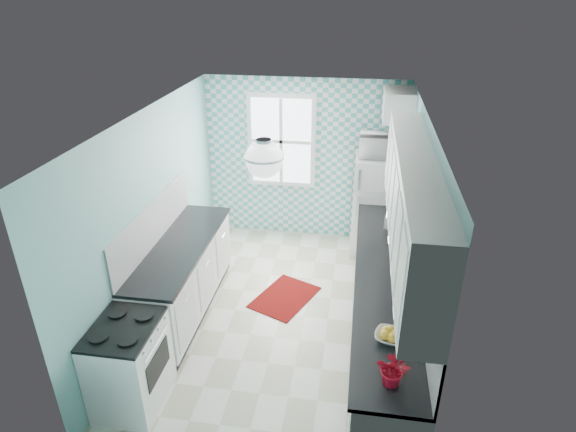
% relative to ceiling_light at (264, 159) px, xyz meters
% --- Properties ---
extents(floor, '(3.00, 4.40, 0.02)m').
position_rel_ceiling_light_xyz_m(floor, '(0.00, 0.80, -2.33)').
color(floor, silver).
rests_on(floor, ground).
extents(ceiling, '(3.00, 4.40, 0.02)m').
position_rel_ceiling_light_xyz_m(ceiling, '(0.00, 0.80, 0.19)').
color(ceiling, white).
rests_on(ceiling, wall_back).
extents(wall_back, '(3.00, 0.02, 2.50)m').
position_rel_ceiling_light_xyz_m(wall_back, '(0.00, 3.01, -1.07)').
color(wall_back, '#76B3B0').
rests_on(wall_back, floor).
extents(wall_front, '(3.00, 0.02, 2.50)m').
position_rel_ceiling_light_xyz_m(wall_front, '(0.00, -1.41, -1.07)').
color(wall_front, '#76B3B0').
rests_on(wall_front, floor).
extents(wall_left, '(0.02, 4.40, 2.50)m').
position_rel_ceiling_light_xyz_m(wall_left, '(-1.51, 0.80, -1.07)').
color(wall_left, '#76B3B0').
rests_on(wall_left, floor).
extents(wall_right, '(0.02, 4.40, 2.50)m').
position_rel_ceiling_light_xyz_m(wall_right, '(1.51, 0.80, -1.07)').
color(wall_right, '#76B3B0').
rests_on(wall_right, floor).
extents(accent_wall, '(3.00, 0.01, 2.50)m').
position_rel_ceiling_light_xyz_m(accent_wall, '(0.00, 2.99, -1.07)').
color(accent_wall, '#4DAFAC').
rests_on(accent_wall, wall_back).
extents(window, '(1.04, 0.05, 1.44)m').
position_rel_ceiling_light_xyz_m(window, '(-0.35, 2.96, -0.77)').
color(window, white).
rests_on(window, wall_back).
extents(backsplash_right, '(0.02, 3.60, 0.51)m').
position_rel_ceiling_light_xyz_m(backsplash_right, '(1.49, 0.40, -1.13)').
color(backsplash_right, white).
rests_on(backsplash_right, wall_right).
extents(backsplash_left, '(0.02, 2.15, 0.51)m').
position_rel_ceiling_light_xyz_m(backsplash_left, '(-1.49, 0.73, -1.13)').
color(backsplash_left, white).
rests_on(backsplash_left, wall_left).
extents(upper_cabinets_right, '(0.33, 3.20, 0.90)m').
position_rel_ceiling_light_xyz_m(upper_cabinets_right, '(1.33, 0.20, -0.42)').
color(upper_cabinets_right, white).
rests_on(upper_cabinets_right, wall_right).
extents(upper_cabinet_fridge, '(0.40, 0.74, 0.40)m').
position_rel_ceiling_light_xyz_m(upper_cabinet_fridge, '(1.30, 2.63, -0.07)').
color(upper_cabinet_fridge, white).
rests_on(upper_cabinet_fridge, wall_right).
extents(ceiling_light, '(0.34, 0.34, 0.35)m').
position_rel_ceiling_light_xyz_m(ceiling_light, '(0.00, 0.00, 0.00)').
color(ceiling_light, silver).
rests_on(ceiling_light, ceiling).
extents(base_cabinets_right, '(0.60, 3.60, 0.90)m').
position_rel_ceiling_light_xyz_m(base_cabinets_right, '(1.20, 0.40, -1.87)').
color(base_cabinets_right, white).
rests_on(base_cabinets_right, floor).
extents(countertop_right, '(0.63, 3.60, 0.04)m').
position_rel_ceiling_light_xyz_m(countertop_right, '(1.19, 0.40, -1.40)').
color(countertop_right, black).
rests_on(countertop_right, base_cabinets_right).
extents(base_cabinets_left, '(0.60, 2.15, 0.90)m').
position_rel_ceiling_light_xyz_m(base_cabinets_left, '(-1.20, 0.73, -1.87)').
color(base_cabinets_left, white).
rests_on(base_cabinets_left, floor).
extents(countertop_left, '(0.63, 2.15, 0.04)m').
position_rel_ceiling_light_xyz_m(countertop_left, '(-1.19, 0.73, -1.40)').
color(countertop_left, black).
rests_on(countertop_left, base_cabinets_left).
extents(fridge, '(0.66, 0.66, 1.51)m').
position_rel_ceiling_light_xyz_m(fridge, '(1.11, 2.57, -1.57)').
color(fridge, white).
rests_on(fridge, floor).
extents(stove, '(0.59, 0.73, 0.88)m').
position_rel_ceiling_light_xyz_m(stove, '(-1.20, -0.75, -1.86)').
color(stove, white).
rests_on(stove, floor).
extents(sink, '(0.48, 0.40, 0.53)m').
position_rel_ceiling_light_xyz_m(sink, '(1.20, 1.35, -1.39)').
color(sink, silver).
rests_on(sink, countertop_right).
extents(rug, '(0.91, 1.05, 0.01)m').
position_rel_ceiling_light_xyz_m(rug, '(-0.01, 1.16, -2.32)').
color(rug, '#68050F').
rests_on(rug, floor).
extents(dish_towel, '(0.12, 0.25, 0.40)m').
position_rel_ceiling_light_xyz_m(dish_towel, '(0.89, 1.31, -1.84)').
color(dish_towel, '#65B8A2').
rests_on(dish_towel, base_cabinets_right).
extents(fruit_bowl, '(0.31, 0.31, 0.07)m').
position_rel_ceiling_light_xyz_m(fruit_bowl, '(1.20, -0.59, -1.35)').
color(fruit_bowl, white).
rests_on(fruit_bowl, countertop_right).
extents(potted_plant, '(0.30, 0.27, 0.29)m').
position_rel_ceiling_light_xyz_m(potted_plant, '(1.20, -1.10, -1.24)').
color(potted_plant, red).
rests_on(potted_plant, countertop_right).
extents(soap_bottle, '(0.11, 0.11, 0.22)m').
position_rel_ceiling_light_xyz_m(soap_bottle, '(1.25, 1.53, -1.27)').
color(soap_bottle, silver).
rests_on(soap_bottle, countertop_right).
extents(microwave, '(0.59, 0.40, 0.32)m').
position_rel_ceiling_light_xyz_m(microwave, '(1.11, 2.58, -0.65)').
color(microwave, white).
rests_on(microwave, fridge).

